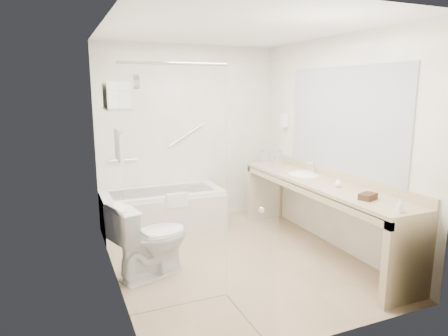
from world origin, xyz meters
name	(u,v)px	position (x,y,z in m)	size (l,w,h in m)	color
floor	(234,259)	(0.00, 0.00, 0.00)	(3.20, 3.20, 0.00)	#A18263
ceiling	(236,29)	(0.00, 0.00, 2.50)	(2.60, 3.20, 0.10)	white
wall_back	(189,135)	(0.00, 1.60, 1.25)	(2.60, 0.10, 2.50)	white
wall_front	(328,182)	(0.00, -1.60, 1.25)	(2.60, 0.10, 2.50)	white
wall_left	(111,159)	(-1.30, 0.00, 1.25)	(0.10, 3.20, 2.50)	white
wall_right	(333,144)	(1.30, 0.00, 1.25)	(0.10, 3.20, 2.50)	white
bathtub	(163,211)	(-0.50, 1.24, 0.28)	(1.60, 0.73, 0.59)	white
grab_bar_short	(123,160)	(-0.95, 1.56, 0.95)	(0.03, 0.03, 0.40)	silver
grab_bar_long	(186,135)	(-0.05, 1.56, 1.25)	(0.03, 0.03, 0.60)	silver
shower_enclosure	(211,193)	(-0.63, -0.93, 1.07)	(0.96, 0.91, 2.11)	silver
towel_shelf	(116,103)	(-1.17, 0.35, 1.75)	(0.24, 0.55, 0.81)	silver
vanity_counter	(319,198)	(1.02, -0.15, 0.64)	(0.55, 2.70, 0.95)	tan
sink	(303,176)	(1.05, 0.25, 0.82)	(0.40, 0.52, 0.14)	white
faucet	(313,167)	(1.20, 0.25, 0.93)	(0.03, 0.03, 0.14)	silver
mirror	(342,120)	(1.29, -0.15, 1.55)	(0.02, 2.00, 1.20)	#A4A9B0
hairdryer_unit	(284,121)	(1.25, 1.05, 1.45)	(0.08, 0.10, 0.18)	white
toilet	(151,239)	(-0.95, -0.03, 0.39)	(0.45, 0.81, 0.79)	white
amenity_basket	(368,196)	(0.97, -0.97, 0.88)	(0.18, 0.12, 0.06)	#482D19
soap_bottle_a	(399,209)	(0.93, -1.40, 0.88)	(0.05, 0.12, 0.05)	white
soap_bottle_b	(338,184)	(1.02, -0.47, 0.89)	(0.08, 0.10, 0.08)	white
water_bottle_left	(280,158)	(1.08, 0.87, 0.94)	(0.06, 0.06, 0.21)	silver
water_bottle_mid	(262,157)	(0.93, 1.10, 0.94)	(0.06, 0.06, 0.19)	silver
water_bottle_right	(275,164)	(0.88, 0.64, 0.93)	(0.05, 0.05, 0.17)	silver
drinking_glass_near	(288,170)	(0.89, 0.34, 0.90)	(0.08, 0.08, 0.10)	silver
drinking_glass_far	(279,169)	(0.84, 0.46, 0.89)	(0.07, 0.07, 0.09)	silver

